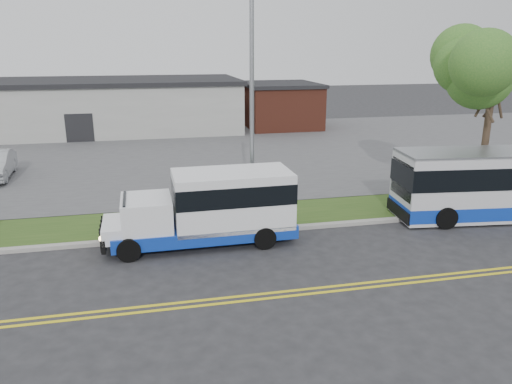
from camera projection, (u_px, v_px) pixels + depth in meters
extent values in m
plane|color=#28282B|center=(187.00, 249.00, 17.95)|extent=(140.00, 140.00, 0.00)
cube|color=yellow|center=(199.00, 301.00, 14.34)|extent=(70.00, 0.12, 0.01)
cube|color=yellow|center=(200.00, 306.00, 14.06)|extent=(70.00, 0.12, 0.01)
cube|color=#9E9B93|center=(184.00, 236.00, 18.96)|extent=(80.00, 0.30, 0.15)
cube|color=#2C4D19|center=(181.00, 221.00, 20.65)|extent=(80.00, 3.30, 0.10)
cube|color=#4C4C4F|center=(165.00, 152.00, 33.85)|extent=(80.00, 25.00, 0.10)
cube|color=#9E9E99|center=(85.00, 108.00, 41.41)|extent=(25.00, 10.00, 4.00)
cube|color=black|center=(83.00, 82.00, 40.79)|extent=(25.40, 10.40, 0.35)
cube|color=black|center=(80.00, 128.00, 37.03)|extent=(2.00, 0.15, 2.20)
cube|color=brown|center=(280.00, 107.00, 43.96)|extent=(6.00, 7.00, 3.60)
cube|color=black|center=(281.00, 84.00, 43.40)|extent=(6.30, 7.30, 0.30)
cylinder|color=#36281D|center=(484.00, 149.00, 22.96)|extent=(0.32, 0.32, 4.76)
ellipsoid|color=#306A25|center=(495.00, 65.00, 21.90)|extent=(5.20, 5.20, 4.42)
cylinder|color=gray|center=(252.00, 103.00, 19.82)|extent=(0.18, 0.18, 9.50)
cube|color=#0F35AA|center=(204.00, 229.00, 18.40)|extent=(6.62, 2.32, 0.48)
cube|color=white|center=(232.00, 199.00, 18.32)|extent=(4.30, 2.29, 2.04)
cube|color=black|center=(232.00, 190.00, 18.22)|extent=(4.32, 2.33, 0.73)
cube|color=white|center=(147.00, 214.00, 17.73)|extent=(1.77, 2.11, 1.16)
cube|color=black|center=(125.00, 210.00, 17.52)|extent=(0.12, 1.84, 0.87)
cube|color=white|center=(117.00, 229.00, 17.64)|extent=(1.00, 2.00, 0.53)
cube|color=black|center=(105.00, 237.00, 17.62)|extent=(0.17, 1.99, 0.48)
sphere|color=#FFD88C|center=(101.00, 239.00, 16.87)|extent=(0.20, 0.20, 0.19)
sphere|color=#FFD88C|center=(104.00, 224.00, 18.22)|extent=(0.20, 0.20, 0.19)
cylinder|color=black|center=(129.00, 250.00, 16.86)|extent=(0.82, 0.28, 0.81)
cylinder|color=black|center=(129.00, 229.00, 18.82)|extent=(0.82, 0.28, 0.81)
cylinder|color=black|center=(265.00, 238.00, 17.91)|extent=(0.82, 0.28, 0.81)
cylinder|color=black|center=(252.00, 219.00, 19.86)|extent=(0.82, 0.28, 0.81)
cube|color=black|center=(403.00, 179.00, 20.40)|extent=(0.33, 2.16, 1.51)
cube|color=black|center=(398.00, 211.00, 20.78)|extent=(0.37, 2.35, 0.47)
cylinder|color=black|center=(446.00, 218.00, 19.87)|extent=(0.93, 0.40, 0.90)
cylinder|color=black|center=(422.00, 201.00, 21.98)|extent=(0.93, 0.40, 0.90)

